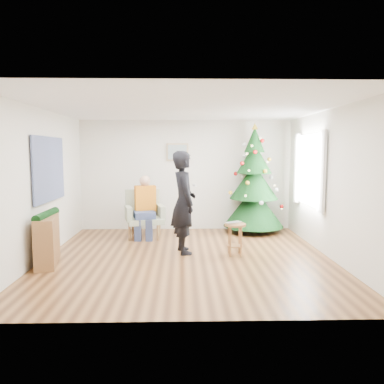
{
  "coord_description": "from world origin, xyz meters",
  "views": [
    {
      "loc": [
        -0.08,
        -6.43,
        1.85
      ],
      "look_at": [
        0.1,
        0.6,
        1.1
      ],
      "focal_mm": 35.0,
      "sensor_mm": 36.0,
      "label": 1
    }
  ],
  "objects_px": {
    "christmas_tree": "(254,183)",
    "standing_man": "(184,202)",
    "armchair": "(144,220)",
    "console": "(47,240)",
    "stool": "(235,239)"
  },
  "relations": [
    {
      "from": "christmas_tree",
      "to": "console",
      "type": "relative_size",
      "value": 2.51
    },
    {
      "from": "stool",
      "to": "console",
      "type": "xyz_separation_m",
      "value": [
        -3.19,
        -0.43,
        0.11
      ]
    },
    {
      "from": "standing_man",
      "to": "console",
      "type": "bearing_deg",
      "value": 91.73
    },
    {
      "from": "armchair",
      "to": "standing_man",
      "type": "bearing_deg",
      "value": -70.69
    },
    {
      "from": "standing_man",
      "to": "armchair",
      "type": "bearing_deg",
      "value": 19.62
    },
    {
      "from": "stool",
      "to": "standing_man",
      "type": "bearing_deg",
      "value": 167.58
    },
    {
      "from": "christmas_tree",
      "to": "standing_man",
      "type": "bearing_deg",
      "value": -132.13
    },
    {
      "from": "christmas_tree",
      "to": "console",
      "type": "bearing_deg",
      "value": -148.02
    },
    {
      "from": "standing_man",
      "to": "console",
      "type": "height_order",
      "value": "standing_man"
    },
    {
      "from": "armchair",
      "to": "console",
      "type": "distance_m",
      "value": 2.39
    },
    {
      "from": "standing_man",
      "to": "console",
      "type": "xyz_separation_m",
      "value": [
        -2.27,
        -0.63,
        -0.54
      ]
    },
    {
      "from": "armchair",
      "to": "standing_man",
      "type": "distance_m",
      "value": 1.65
    },
    {
      "from": "armchair",
      "to": "console",
      "type": "height_order",
      "value": "armchair"
    },
    {
      "from": "christmas_tree",
      "to": "stool",
      "type": "distance_m",
      "value": 2.29
    },
    {
      "from": "christmas_tree",
      "to": "armchair",
      "type": "relative_size",
      "value": 2.45
    }
  ]
}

